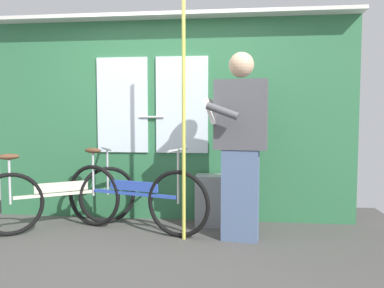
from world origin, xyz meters
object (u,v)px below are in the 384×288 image
trash_bin_by_wall (214,200)px  handrail_pole (184,122)px  bicycle_leaning_behind (133,197)px  passenger_reading_newspaper (240,142)px  bicycle_near_door (61,197)px

trash_bin_by_wall → handrail_pole: (-0.27, -0.52, 0.87)m
trash_bin_by_wall → handrail_pole: 1.05m
bicycle_leaning_behind → passenger_reading_newspaper: size_ratio=0.91×
bicycle_near_door → trash_bin_by_wall: size_ratio=2.48×
bicycle_near_door → bicycle_leaning_behind: (0.78, 0.02, 0.01)m
bicycle_leaning_behind → passenger_reading_newspaper: bearing=8.4°
passenger_reading_newspaper → handrail_pole: 0.57m
bicycle_near_door → handrail_pole: size_ratio=0.60×
handrail_pole → bicycle_leaning_behind: bearing=160.5°
trash_bin_by_wall → passenger_reading_newspaper: bearing=-61.0°
bicycle_near_door → passenger_reading_newspaper: bearing=-37.4°
trash_bin_by_wall → handrail_pole: size_ratio=0.24×
trash_bin_by_wall → handrail_pole: bearing=-117.5°
bicycle_near_door → passenger_reading_newspaper: 1.98m
passenger_reading_newspaper → handrail_pole: bearing=13.1°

